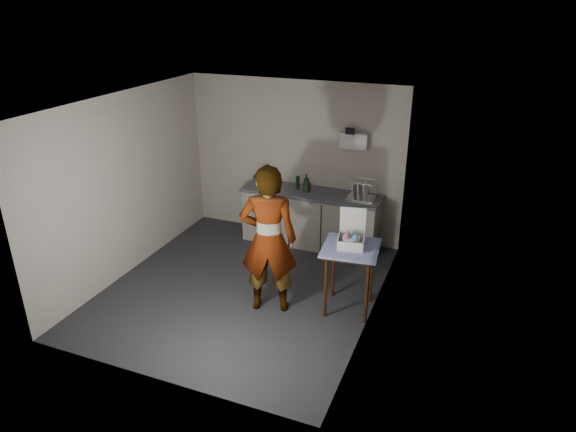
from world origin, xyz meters
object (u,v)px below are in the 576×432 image
at_px(kitchen_counter, 311,219).
at_px(soda_can, 309,187).
at_px(paper_towel, 262,178).
at_px(side_table, 351,255).
at_px(standing_man, 268,240).
at_px(dish_rack, 360,194).
at_px(dark_bottle, 298,183).
at_px(bakery_box, 351,238).
at_px(soap_bottle, 307,183).

distance_m(kitchen_counter, soda_can, 0.55).
bearing_deg(paper_towel, side_table, -38.95).
xyz_separation_m(standing_man, paper_towel, (-0.95, 1.90, 0.07)).
bearing_deg(dish_rack, dark_bottle, 178.33).
distance_m(kitchen_counter, standing_man, 2.06).
bearing_deg(dish_rack, bakery_box, -79.82).
xyz_separation_m(kitchen_counter, soap_bottle, (-0.07, -0.02, 0.63)).
xyz_separation_m(standing_man, dish_rack, (0.67, 1.98, -0.01)).
bearing_deg(bakery_box, soda_can, 114.51).
height_order(dark_bottle, paper_towel, paper_towel).
bearing_deg(soap_bottle, soda_can, 64.94).
distance_m(kitchen_counter, dark_bottle, 0.64).
relative_size(soap_bottle, dark_bottle, 1.35).
distance_m(dark_bottle, bakery_box, 2.11).
relative_size(standing_man, dish_rack, 4.68).
xyz_separation_m(dish_rack, bakery_box, (0.29, -1.61, 0.03)).
distance_m(soap_bottle, bakery_box, 1.96).
bearing_deg(dish_rack, standing_man, -108.67).
bearing_deg(soap_bottle, bakery_box, -53.83).
relative_size(kitchen_counter, standing_man, 1.14).
xyz_separation_m(dark_bottle, dish_rack, (1.04, -0.03, -0.04)).
bearing_deg(kitchen_counter, bakery_box, -55.96).
distance_m(side_table, dish_rack, 1.68).
distance_m(side_table, soda_can, 2.03).
xyz_separation_m(soap_bottle, soda_can, (0.02, 0.05, -0.08)).
height_order(soda_can, dark_bottle, dark_bottle).
distance_m(soap_bottle, dish_rack, 0.87).
height_order(kitchen_counter, bakery_box, bakery_box).
bearing_deg(dark_bottle, dish_rack, -1.67).
distance_m(kitchen_counter, soap_bottle, 0.63).
bearing_deg(bakery_box, dish_rack, 89.77).
xyz_separation_m(side_table, soap_bottle, (-1.17, 1.61, 0.27)).
relative_size(dark_bottle, paper_towel, 0.70).
distance_m(soap_bottle, dark_bottle, 0.18).
xyz_separation_m(dark_bottle, paper_towel, (-0.59, -0.11, 0.04)).
distance_m(side_table, paper_towel, 2.49).
xyz_separation_m(standing_man, bakery_box, (0.96, 0.37, 0.02)).
xyz_separation_m(soap_bottle, bakery_box, (1.16, -1.58, -0.05)).
distance_m(paper_towel, dish_rack, 1.63).
bearing_deg(kitchen_counter, dish_rack, 0.17).
xyz_separation_m(side_table, standing_man, (-0.97, -0.35, 0.19)).
bearing_deg(kitchen_counter, paper_towel, -174.75).
height_order(side_table, dish_rack, dish_rack).
xyz_separation_m(kitchen_counter, side_table, (1.10, -1.63, 0.36)).
bearing_deg(side_table, standing_man, -166.48).
relative_size(side_table, dark_bottle, 4.22).
bearing_deg(standing_man, bakery_box, -176.04).
relative_size(standing_man, soap_bottle, 6.79).
bearing_deg(bakery_box, soap_bottle, 115.77).
relative_size(soap_bottle, bakery_box, 0.63).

